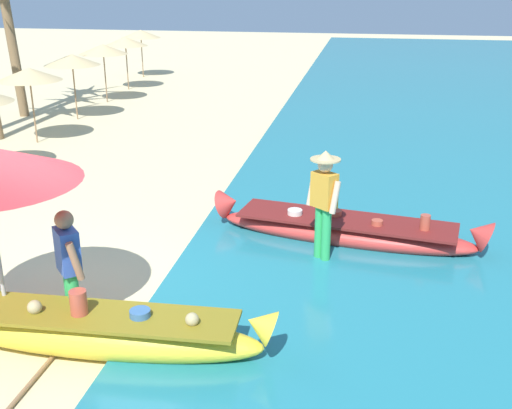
{
  "coord_description": "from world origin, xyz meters",
  "views": [
    {
      "loc": [
        3.84,
        -6.88,
        4.15
      ],
      "look_at": [
        2.28,
        1.82,
        0.9
      ],
      "focal_mm": 44.54,
      "sensor_mm": 36.0,
      "label": 1
    }
  ],
  "objects_px": {
    "paddle": "(37,376)",
    "person_tourist_customer": "(69,266)",
    "boat_yellow_foreground": "(99,332)",
    "boat_red_midground": "(345,230)",
    "person_vendor_hatted": "(324,200)"
  },
  "relations": [
    {
      "from": "paddle",
      "to": "person_tourist_customer",
      "type": "bearing_deg",
      "value": 89.57
    },
    {
      "from": "boat_yellow_foreground",
      "to": "boat_red_midground",
      "type": "height_order",
      "value": "boat_yellow_foreground"
    },
    {
      "from": "person_vendor_hatted",
      "to": "person_tourist_customer",
      "type": "xyz_separation_m",
      "value": [
        -2.8,
        -2.46,
        -0.13
      ]
    },
    {
      "from": "paddle",
      "to": "boat_yellow_foreground",
      "type": "bearing_deg",
      "value": 48.53
    },
    {
      "from": "person_tourist_customer",
      "to": "paddle",
      "type": "height_order",
      "value": "person_tourist_customer"
    },
    {
      "from": "person_vendor_hatted",
      "to": "paddle",
      "type": "relative_size",
      "value": 0.97
    },
    {
      "from": "boat_red_midground",
      "to": "paddle",
      "type": "height_order",
      "value": "boat_red_midground"
    },
    {
      "from": "boat_red_midground",
      "to": "person_vendor_hatted",
      "type": "bearing_deg",
      "value": -111.41
    },
    {
      "from": "person_vendor_hatted",
      "to": "paddle",
      "type": "distance_m",
      "value": 4.54
    },
    {
      "from": "boat_yellow_foreground",
      "to": "person_vendor_hatted",
      "type": "bearing_deg",
      "value": 51.05
    },
    {
      "from": "boat_red_midground",
      "to": "paddle",
      "type": "relative_size",
      "value": 2.45
    },
    {
      "from": "person_vendor_hatted",
      "to": "boat_red_midground",
      "type": "bearing_deg",
      "value": 68.59
    },
    {
      "from": "person_tourist_customer",
      "to": "paddle",
      "type": "relative_size",
      "value": 0.87
    },
    {
      "from": "boat_red_midground",
      "to": "person_vendor_hatted",
      "type": "xyz_separation_m",
      "value": [
        -0.31,
        -0.8,
        0.78
      ]
    },
    {
      "from": "boat_yellow_foreground",
      "to": "person_tourist_customer",
      "type": "relative_size",
      "value": 2.6
    }
  ]
}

